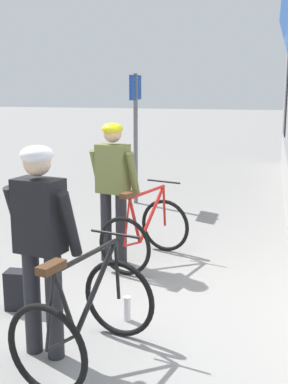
{
  "coord_description": "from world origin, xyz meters",
  "views": [
    {
      "loc": [
        1.17,
        -4.7,
        2.23
      ],
      "look_at": [
        -0.16,
        0.65,
        1.05
      ],
      "focal_mm": 47.66,
      "sensor_mm": 36.0,
      "label": 1
    }
  ],
  "objects_px": {
    "bicycle_far_black": "(86,317)",
    "water_bottle_near_the_bikes": "(127,309)",
    "cyclist_far_in_dark": "(40,233)",
    "platform_sign_post": "(136,117)",
    "bicycle_near_red": "(146,232)",
    "cyclist_near_in_olive": "(113,180)",
    "backpack_on_platform": "(20,290)"
  },
  "relations": [
    {
      "from": "cyclist_far_in_dark",
      "to": "backpack_on_platform",
      "type": "xyz_separation_m",
      "value": [
        -0.61,
        0.75,
        -0.85
      ]
    },
    {
      "from": "cyclist_near_in_olive",
      "to": "cyclist_far_in_dark",
      "type": "xyz_separation_m",
      "value": [
        0.12,
        -2.31,
        0.0
      ]
    },
    {
      "from": "cyclist_near_in_olive",
      "to": "bicycle_far_black",
      "type": "bearing_deg",
      "value": -78.02
    },
    {
      "from": "cyclist_near_in_olive",
      "to": "water_bottle_near_the_bikes",
      "type": "bearing_deg",
      "value": -68.42
    },
    {
      "from": "cyclist_far_in_dark",
      "to": "bicycle_far_black",
      "type": "relative_size",
      "value": 1.46
    },
    {
      "from": "cyclist_far_in_dark",
      "to": "platform_sign_post",
      "type": "bearing_deg",
      "value": 97.02
    },
    {
      "from": "backpack_on_platform",
      "to": "water_bottle_near_the_bikes",
      "type": "relative_size",
      "value": 1.68
    },
    {
      "from": "water_bottle_near_the_bikes",
      "to": "cyclist_near_in_olive",
      "type": "bearing_deg",
      "value": 111.58
    },
    {
      "from": "bicycle_near_red",
      "to": "water_bottle_near_the_bikes",
      "type": "xyz_separation_m",
      "value": [
        0.22,
        -1.62,
        -0.28
      ]
    },
    {
      "from": "bicycle_near_red",
      "to": "backpack_on_platform",
      "type": "bearing_deg",
      "value": -118.67
    },
    {
      "from": "cyclist_far_in_dark",
      "to": "platform_sign_post",
      "type": "distance_m",
      "value": 5.58
    },
    {
      "from": "cyclist_near_in_olive",
      "to": "backpack_on_platform",
      "type": "relative_size",
      "value": 4.4
    },
    {
      "from": "cyclist_far_in_dark",
      "to": "bicycle_far_black",
      "type": "xyz_separation_m",
      "value": [
        0.38,
        -0.04,
        -0.65
      ]
    },
    {
      "from": "bicycle_far_black",
      "to": "platform_sign_post",
      "type": "height_order",
      "value": "platform_sign_post"
    },
    {
      "from": "backpack_on_platform",
      "to": "bicycle_near_red",
      "type": "bearing_deg",
      "value": 56.73
    },
    {
      "from": "cyclist_far_in_dark",
      "to": "water_bottle_near_the_bikes",
      "type": "height_order",
      "value": "cyclist_far_in_dark"
    },
    {
      "from": "cyclist_near_in_olive",
      "to": "platform_sign_post",
      "type": "relative_size",
      "value": 0.73
    },
    {
      "from": "cyclist_near_in_olive",
      "to": "cyclist_far_in_dark",
      "type": "bearing_deg",
      "value": -87.15
    },
    {
      "from": "cyclist_near_in_olive",
      "to": "backpack_on_platform",
      "type": "xyz_separation_m",
      "value": [
        -0.5,
        -1.56,
        -0.85
      ]
    },
    {
      "from": "cyclist_near_in_olive",
      "to": "bicycle_far_black",
      "type": "distance_m",
      "value": 2.49
    },
    {
      "from": "cyclist_far_in_dark",
      "to": "water_bottle_near_the_bikes",
      "type": "relative_size",
      "value": 7.38
    },
    {
      "from": "bicycle_far_black",
      "to": "water_bottle_near_the_bikes",
      "type": "bearing_deg",
      "value": 81.9
    },
    {
      "from": "water_bottle_near_the_bikes",
      "to": "cyclist_far_in_dark",
      "type": "bearing_deg",
      "value": -123.25
    },
    {
      "from": "cyclist_near_in_olive",
      "to": "platform_sign_post",
      "type": "distance_m",
      "value": 3.29
    },
    {
      "from": "platform_sign_post",
      "to": "cyclist_far_in_dark",
      "type": "bearing_deg",
      "value": -82.98
    },
    {
      "from": "bicycle_far_black",
      "to": "platform_sign_post",
      "type": "distance_m",
      "value": 5.78
    },
    {
      "from": "water_bottle_near_the_bikes",
      "to": "bicycle_far_black",
      "type": "bearing_deg",
      "value": -98.1
    },
    {
      "from": "cyclist_near_in_olive",
      "to": "backpack_on_platform",
      "type": "bearing_deg",
      "value": -107.63
    },
    {
      "from": "bicycle_far_black",
      "to": "water_bottle_near_the_bikes",
      "type": "height_order",
      "value": "bicycle_far_black"
    },
    {
      "from": "platform_sign_post",
      "to": "water_bottle_near_the_bikes",
      "type": "bearing_deg",
      "value": -76.08
    },
    {
      "from": "platform_sign_post",
      "to": "backpack_on_platform",
      "type": "bearing_deg",
      "value": -89.2
    },
    {
      "from": "bicycle_far_black",
      "to": "backpack_on_platform",
      "type": "height_order",
      "value": "bicycle_far_black"
    }
  ]
}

